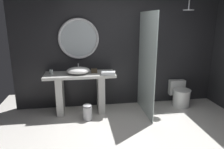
{
  "coord_description": "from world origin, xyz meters",
  "views": [
    {
      "loc": [
        -0.92,
        -2.82,
        2.0
      ],
      "look_at": [
        -0.35,
        0.9,
        1.0
      ],
      "focal_mm": 33.52,
      "sensor_mm": 36.0,
      "label": 1
    }
  ],
  "objects_px": {
    "toilet": "(180,95)",
    "round_wall_mirror": "(79,39)",
    "tumbler_cup": "(51,72)",
    "rain_shower_head": "(189,9)",
    "tissue_box": "(94,71)",
    "waste_bin": "(87,112)",
    "folded_hand_towel": "(108,73)",
    "vessel_sink": "(78,71)"
  },
  "relations": [
    {
      "from": "toilet",
      "to": "tissue_box",
      "type": "bearing_deg",
      "value": 179.34
    },
    {
      "from": "round_wall_mirror",
      "to": "toilet",
      "type": "height_order",
      "value": "round_wall_mirror"
    },
    {
      "from": "round_wall_mirror",
      "to": "folded_hand_towel",
      "type": "relative_size",
      "value": 3.07
    },
    {
      "from": "waste_bin",
      "to": "toilet",
      "type": "bearing_deg",
      "value": 10.85
    },
    {
      "from": "tissue_box",
      "to": "waste_bin",
      "type": "height_order",
      "value": "tissue_box"
    },
    {
      "from": "round_wall_mirror",
      "to": "tumbler_cup",
      "type": "bearing_deg",
      "value": -159.55
    },
    {
      "from": "toilet",
      "to": "vessel_sink",
      "type": "bearing_deg",
      "value": -179.1
    },
    {
      "from": "tissue_box",
      "to": "toilet",
      "type": "xyz_separation_m",
      "value": [
        2.03,
        -0.02,
        -0.67
      ]
    },
    {
      "from": "tumbler_cup",
      "to": "folded_hand_towel",
      "type": "xyz_separation_m",
      "value": [
        1.19,
        -0.22,
        -0.01
      ]
    },
    {
      "from": "rain_shower_head",
      "to": "waste_bin",
      "type": "height_order",
      "value": "rain_shower_head"
    },
    {
      "from": "round_wall_mirror",
      "to": "toilet",
      "type": "relative_size",
      "value": 1.56
    },
    {
      "from": "vessel_sink",
      "to": "waste_bin",
      "type": "height_order",
      "value": "vessel_sink"
    },
    {
      "from": "tissue_box",
      "to": "toilet",
      "type": "distance_m",
      "value": 2.14
    },
    {
      "from": "rain_shower_head",
      "to": "waste_bin",
      "type": "xyz_separation_m",
      "value": [
        -2.23,
        -0.41,
        -2.04
      ]
    },
    {
      "from": "waste_bin",
      "to": "folded_hand_towel",
      "type": "height_order",
      "value": "folded_hand_towel"
    },
    {
      "from": "tissue_box",
      "to": "toilet",
      "type": "relative_size",
      "value": 0.23
    },
    {
      "from": "rain_shower_head",
      "to": "tumbler_cup",
      "type": "bearing_deg",
      "value": 179.05
    },
    {
      "from": "vessel_sink",
      "to": "rain_shower_head",
      "type": "relative_size",
      "value": 1.51
    },
    {
      "from": "round_wall_mirror",
      "to": "folded_hand_towel",
      "type": "bearing_deg",
      "value": -37.21
    },
    {
      "from": "vessel_sink",
      "to": "round_wall_mirror",
      "type": "relative_size",
      "value": 0.56
    },
    {
      "from": "tumbler_cup",
      "to": "rain_shower_head",
      "type": "distance_m",
      "value": 3.21
    },
    {
      "from": "vessel_sink",
      "to": "tumbler_cup",
      "type": "xyz_separation_m",
      "value": [
        -0.57,
        0.07,
        -0.03
      ]
    },
    {
      "from": "folded_hand_towel",
      "to": "tumbler_cup",
      "type": "bearing_deg",
      "value": 169.32
    },
    {
      "from": "waste_bin",
      "to": "rain_shower_head",
      "type": "bearing_deg",
      "value": 10.46
    },
    {
      "from": "tissue_box",
      "to": "round_wall_mirror",
      "type": "relative_size",
      "value": 0.15
    },
    {
      "from": "toilet",
      "to": "waste_bin",
      "type": "distance_m",
      "value": 2.26
    },
    {
      "from": "tissue_box",
      "to": "round_wall_mirror",
      "type": "distance_m",
      "value": 0.77
    },
    {
      "from": "tumbler_cup",
      "to": "folded_hand_towel",
      "type": "relative_size",
      "value": 0.33
    },
    {
      "from": "tissue_box",
      "to": "waste_bin",
      "type": "relative_size",
      "value": 0.38
    },
    {
      "from": "waste_bin",
      "to": "folded_hand_towel",
      "type": "relative_size",
      "value": 1.16
    },
    {
      "from": "toilet",
      "to": "round_wall_mirror",
      "type": "bearing_deg",
      "value": 173.7
    },
    {
      "from": "round_wall_mirror",
      "to": "toilet",
      "type": "bearing_deg",
      "value": -6.3
    },
    {
      "from": "toilet",
      "to": "folded_hand_towel",
      "type": "height_order",
      "value": "folded_hand_towel"
    },
    {
      "from": "rain_shower_head",
      "to": "toilet",
      "type": "xyz_separation_m",
      "value": [
        -0.01,
        0.01,
        -1.96
      ]
    },
    {
      "from": "waste_bin",
      "to": "round_wall_mirror",
      "type": "bearing_deg",
      "value": 100.09
    },
    {
      "from": "vessel_sink",
      "to": "rain_shower_head",
      "type": "distance_m",
      "value": 2.69
    },
    {
      "from": "tumbler_cup",
      "to": "round_wall_mirror",
      "type": "bearing_deg",
      "value": 20.45
    },
    {
      "from": "tumbler_cup",
      "to": "folded_hand_towel",
      "type": "bearing_deg",
      "value": -10.68
    },
    {
      "from": "waste_bin",
      "to": "vessel_sink",
      "type": "bearing_deg",
      "value": 111.31
    },
    {
      "from": "tumbler_cup",
      "to": "tissue_box",
      "type": "xyz_separation_m",
      "value": [
        0.9,
        -0.01,
        -0.01
      ]
    },
    {
      "from": "tumbler_cup",
      "to": "folded_hand_towel",
      "type": "distance_m",
      "value": 1.21
    },
    {
      "from": "tumbler_cup",
      "to": "waste_bin",
      "type": "distance_m",
      "value": 1.14
    }
  ]
}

